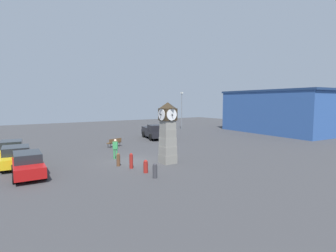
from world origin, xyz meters
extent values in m
plane|color=#38383A|center=(0.00, 0.00, 0.00)|extent=(85.22, 85.22, 0.00)
cube|color=slate|center=(2.13, 1.91, 0.34)|extent=(1.10, 1.10, 0.67)
cube|color=gray|center=(2.13, 1.91, 1.01)|extent=(1.06, 1.06, 0.67)
cube|color=gray|center=(2.13, 1.91, 1.68)|extent=(1.02, 1.02, 0.67)
cube|color=gray|center=(2.13, 1.91, 2.35)|extent=(0.98, 0.98, 0.67)
cube|color=gray|center=(2.13, 1.91, 3.03)|extent=(0.94, 0.94, 0.67)
cube|color=#2D2316|center=(2.13, 1.91, 3.83)|extent=(1.08, 1.08, 0.93)
cylinder|color=white|center=(2.13, 2.47, 3.83)|extent=(0.89, 0.04, 0.89)
cube|color=black|center=(2.13, 2.50, 3.83)|extent=(0.06, 0.20, 0.10)
cube|color=black|center=(2.13, 2.50, 3.83)|extent=(0.04, 0.08, 0.34)
cylinder|color=white|center=(2.13, 1.35, 3.83)|extent=(0.89, 0.04, 0.89)
cube|color=black|center=(2.13, 1.32, 3.83)|extent=(0.06, 0.20, 0.11)
cube|color=black|center=(2.13, 1.32, 3.83)|extent=(0.04, 0.31, 0.20)
cylinder|color=white|center=(2.69, 1.91, 3.83)|extent=(0.04, 0.89, 0.89)
cube|color=black|center=(2.72, 1.91, 3.83)|extent=(0.11, 0.06, 0.20)
cube|color=black|center=(2.72, 1.91, 3.83)|extent=(0.33, 0.04, 0.10)
cylinder|color=white|center=(1.57, 1.91, 3.83)|extent=(0.04, 0.89, 0.89)
cube|color=black|center=(1.54, 1.91, 3.83)|extent=(0.20, 0.06, 0.08)
cube|color=black|center=(1.54, 1.91, 3.83)|extent=(0.14, 0.04, 0.33)
pyramid|color=#2D2316|center=(2.13, 1.91, 4.53)|extent=(1.14, 1.14, 0.48)
cylinder|color=#333338|center=(5.07, -0.96, 0.40)|extent=(0.29, 0.29, 0.79)
sphere|color=#333338|center=(5.07, -0.96, 0.83)|extent=(0.26, 0.26, 0.26)
cylinder|color=maroon|center=(3.68, -0.87, 0.35)|extent=(0.31, 0.31, 0.71)
sphere|color=maroon|center=(3.68, -0.87, 0.75)|extent=(0.28, 0.28, 0.28)
cylinder|color=maroon|center=(2.08, -1.20, 0.48)|extent=(0.26, 0.26, 0.96)
sphere|color=maroon|center=(2.08, -1.20, 1.00)|extent=(0.23, 0.23, 0.23)
cylinder|color=brown|center=(0.90, -1.71, 0.41)|extent=(0.27, 0.27, 0.81)
sphere|color=brown|center=(0.90, -1.71, 0.85)|extent=(0.24, 0.24, 0.24)
cube|color=gold|center=(-6.00, -8.31, 0.61)|extent=(3.97, 2.09, 0.68)
cube|color=#1E2328|center=(-6.28, -8.28, 1.25)|extent=(2.25, 1.78, 0.60)
cylinder|color=black|center=(-4.74, -7.62, 0.32)|extent=(0.66, 0.29, 0.64)
cylinder|color=black|center=(-7.09, -7.38, 0.32)|extent=(0.66, 0.29, 0.64)
cylinder|color=black|center=(-7.26, -8.99, 0.32)|extent=(0.66, 0.29, 0.64)
cube|color=gold|center=(-2.90, -8.13, 0.59)|extent=(4.02, 2.16, 0.64)
cube|color=#1E2328|center=(-3.20, -8.11, 1.20)|extent=(2.25, 1.90, 0.58)
cylinder|color=black|center=(-1.64, -7.29, 0.32)|extent=(0.65, 0.26, 0.64)
cylinder|color=black|center=(-1.75, -9.12, 0.32)|extent=(0.65, 0.26, 0.64)
cylinder|color=black|center=(-4.06, -7.14, 0.32)|extent=(0.65, 0.26, 0.64)
cylinder|color=black|center=(-4.17, -8.97, 0.32)|extent=(0.65, 0.26, 0.64)
cube|color=#A51111|center=(0.27, -7.62, 0.60)|extent=(4.37, 1.82, 0.67)
cube|color=#1E2328|center=(-0.06, -7.62, 1.23)|extent=(2.42, 1.64, 0.57)
cylinder|color=black|center=(1.63, -6.84, 0.32)|extent=(0.65, 0.24, 0.64)
cylinder|color=black|center=(1.59, -8.47, 0.32)|extent=(0.65, 0.24, 0.64)
cylinder|color=black|center=(-1.06, -6.77, 0.32)|extent=(0.65, 0.24, 0.64)
cylinder|color=black|center=(-1.10, -8.41, 0.32)|extent=(0.65, 0.24, 0.64)
cube|color=black|center=(-10.26, 7.82, 0.70)|extent=(5.60, 3.05, 0.70)
cube|color=black|center=(-9.36, 7.63, 1.45)|extent=(2.21, 2.23, 0.80)
cube|color=black|center=(-11.30, 8.04, 1.23)|extent=(3.26, 2.55, 0.36)
cylinder|color=black|center=(-8.51, 8.41, 0.40)|extent=(0.84, 0.44, 0.80)
cylinder|color=black|center=(-8.91, 6.57, 0.40)|extent=(0.84, 0.44, 0.80)
cylinder|color=black|center=(-11.62, 9.08, 0.40)|extent=(0.84, 0.44, 0.80)
cylinder|color=black|center=(-12.01, 7.23, 0.40)|extent=(0.84, 0.44, 0.80)
cube|color=brown|center=(-7.16, 1.11, 0.45)|extent=(0.97, 1.68, 0.08)
cube|color=brown|center=(-6.92, 1.18, 0.70)|extent=(0.55, 1.54, 0.40)
cylinder|color=#262628|center=(-7.55, 1.65, 0.23)|extent=(0.06, 0.06, 0.45)
cylinder|color=#262628|center=(-7.15, 0.43, 0.23)|extent=(0.06, 0.06, 0.45)
cylinder|color=#262628|center=(-7.17, 1.78, 0.23)|extent=(0.06, 0.06, 0.45)
cylinder|color=#262628|center=(-6.77, 0.56, 0.23)|extent=(0.06, 0.06, 0.45)
cylinder|color=#338C4C|center=(-1.57, -1.06, 0.41)|extent=(0.14, 0.14, 0.83)
cylinder|color=#338C4C|center=(-1.46, -0.89, 0.41)|extent=(0.14, 0.14, 0.83)
cube|color=#338C4C|center=(-1.51, -0.97, 1.14)|extent=(0.42, 0.47, 0.62)
sphere|color=beige|center=(-1.51, -0.97, 1.56)|extent=(0.22, 0.22, 0.22)
cylinder|color=slate|center=(-17.78, 17.70, 3.08)|extent=(0.14, 0.14, 6.16)
cube|color=silver|center=(-17.78, 17.70, 6.28)|extent=(0.50, 0.24, 0.24)
cube|color=#2D5193|center=(-5.61, 26.29, 3.10)|extent=(16.65, 7.24, 6.21)
cube|color=navy|center=(-5.61, 26.29, 6.36)|extent=(17.15, 7.45, 0.30)
camera|label=1|loc=(19.07, -9.06, 4.83)|focal=28.00mm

